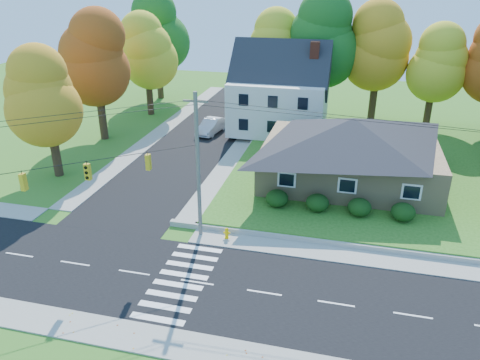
# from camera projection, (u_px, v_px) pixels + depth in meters

# --- Properties ---
(ground) EXTENTS (120.00, 120.00, 0.00)m
(ground) POSITION_uv_depth(u_px,v_px,m) (197.00, 283.00, 27.31)
(ground) COLOR #3D7923
(road_main) EXTENTS (90.00, 8.00, 0.02)m
(road_main) POSITION_uv_depth(u_px,v_px,m) (197.00, 282.00, 27.31)
(road_main) COLOR black
(road_main) RESTS_ON ground
(road_cross) EXTENTS (8.00, 44.00, 0.02)m
(road_cross) POSITION_uv_depth(u_px,v_px,m) (204.00, 134.00, 52.09)
(road_cross) COLOR black
(road_cross) RESTS_ON ground
(sidewalk_north) EXTENTS (90.00, 2.00, 0.08)m
(sidewalk_north) POSITION_uv_depth(u_px,v_px,m) (221.00, 239.00, 31.72)
(sidewalk_north) COLOR #9C9A90
(sidewalk_north) RESTS_ON ground
(sidewalk_south) EXTENTS (90.00, 2.00, 0.08)m
(sidewalk_south) POSITION_uv_depth(u_px,v_px,m) (164.00, 342.00, 22.87)
(sidewalk_south) COLOR #9C9A90
(sidewalk_south) RESTS_ON ground
(lawn) EXTENTS (30.00, 30.00, 0.50)m
(lawn) POSITION_uv_depth(u_px,v_px,m) (405.00, 166.00, 42.95)
(lawn) COLOR #3D7923
(lawn) RESTS_ON ground
(ranch_house) EXTENTS (14.60, 10.60, 5.40)m
(ranch_house) POSITION_uv_depth(u_px,v_px,m) (351.00, 149.00, 38.38)
(ranch_house) COLOR tan
(ranch_house) RESTS_ON lawn
(colonial_house) EXTENTS (10.40, 8.40, 9.60)m
(colonial_house) POSITION_uv_depth(u_px,v_px,m) (280.00, 94.00, 50.22)
(colonial_house) COLOR silver
(colonial_house) RESTS_ON lawn
(hedge_row) EXTENTS (10.70, 1.70, 1.27)m
(hedge_row) POSITION_uv_depth(u_px,v_px,m) (338.00, 205.00, 33.88)
(hedge_row) COLOR #163A10
(hedge_row) RESTS_ON lawn
(traffic_infrastructure) EXTENTS (38.10, 10.66, 10.00)m
(traffic_infrastructure) POSITION_uv_depth(u_px,v_px,m) (199.00, 193.00, 26.43)
(traffic_infrastructure) COLOR #666059
(traffic_infrastructure) RESTS_ON ground
(tree_lot_0) EXTENTS (6.72, 6.72, 12.51)m
(tree_lot_0) POSITION_uv_depth(u_px,v_px,m) (272.00, 49.00, 54.45)
(tree_lot_0) COLOR #3F2A19
(tree_lot_0) RESTS_ON lawn
(tree_lot_1) EXTENTS (7.84, 7.84, 14.60)m
(tree_lot_1) POSITION_uv_depth(u_px,v_px,m) (324.00, 40.00, 51.72)
(tree_lot_1) COLOR #3F2A19
(tree_lot_1) RESTS_ON lawn
(tree_lot_2) EXTENTS (7.28, 7.28, 13.56)m
(tree_lot_2) POSITION_uv_depth(u_px,v_px,m) (379.00, 47.00, 51.55)
(tree_lot_2) COLOR #3F2A19
(tree_lot_2) RESTS_ON lawn
(tree_lot_3) EXTENTS (6.16, 6.16, 11.47)m
(tree_lot_3) POSITION_uv_depth(u_px,v_px,m) (436.00, 63.00, 49.88)
(tree_lot_3) COLOR #3F2A19
(tree_lot_3) RESTS_ON lawn
(tree_west_0) EXTENTS (6.16, 6.16, 11.47)m
(tree_west_0) POSITION_uv_depth(u_px,v_px,m) (46.00, 96.00, 38.74)
(tree_west_0) COLOR #3F2A19
(tree_west_0) RESTS_ON ground
(tree_west_1) EXTENTS (7.28, 7.28, 13.56)m
(tree_west_1) POSITION_uv_depth(u_px,v_px,m) (95.00, 59.00, 47.28)
(tree_west_1) COLOR #3F2A19
(tree_west_1) RESTS_ON ground
(tree_west_2) EXTENTS (6.72, 6.72, 12.51)m
(tree_west_2) POSITION_uv_depth(u_px,v_px,m) (146.00, 51.00, 56.18)
(tree_west_2) COLOR #3F2A19
(tree_west_2) RESTS_ON ground
(tree_west_3) EXTENTS (7.84, 7.84, 14.60)m
(tree_west_3) POSITION_uv_depth(u_px,v_px,m) (156.00, 32.00, 63.17)
(tree_west_3) COLOR #3F2A19
(tree_west_3) RESTS_ON ground
(white_car) EXTENTS (2.40, 5.12, 1.62)m
(white_car) POSITION_uv_depth(u_px,v_px,m) (211.00, 126.00, 52.07)
(white_car) COLOR #B8B9C2
(white_car) RESTS_ON road_cross
(fire_hydrant) EXTENTS (0.47, 0.37, 0.83)m
(fire_hydrant) POSITION_uv_depth(u_px,v_px,m) (227.00, 234.00, 31.62)
(fire_hydrant) COLOR #FCBF00
(fire_hydrant) RESTS_ON ground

